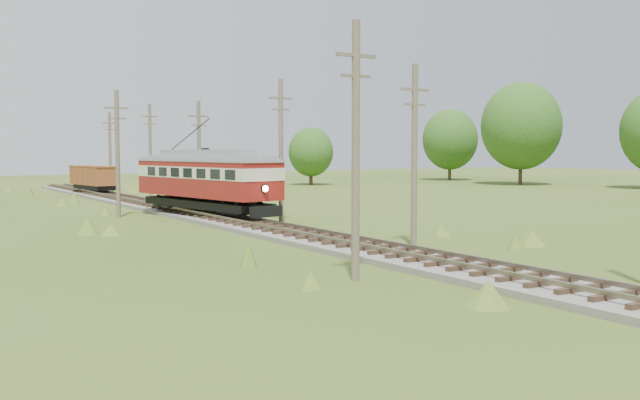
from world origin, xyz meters
TOP-DOWN VIEW (x-y plane):
  - railbed_main at (0.00, 34.00)m, footprint 3.60×96.00m
  - streetcar at (0.00, 35.52)m, footprint 5.15×13.48m
  - gondola at (0.00, 64.37)m, footprint 3.29×7.61m
  - gravel_pile at (4.88, 52.19)m, footprint 3.38×3.59m
  - utility_pole_r_2 at (3.30, 18.00)m, footprint 1.60×0.30m
  - utility_pole_r_3 at (3.20, 31.00)m, footprint 1.60×0.30m
  - utility_pole_r_4 at (3.00, 44.00)m, footprint 1.60×0.30m
  - utility_pole_r_5 at (3.40, 57.00)m, footprint 1.60×0.30m
  - utility_pole_r_6 at (3.20, 70.00)m, footprint 1.60×0.30m
  - utility_pole_l_a at (-4.20, 12.00)m, footprint 1.60×0.30m
  - utility_pole_l_b at (-4.50, 40.00)m, footprint 1.60×0.30m
  - tree_right_4 at (54.00, 58.00)m, footprint 10.50×10.50m
  - tree_right_5 at (56.00, 74.00)m, footprint 8.40×8.40m
  - tree_mid_b at (30.00, 72.00)m, footprint 5.88×5.88m

SIDE VIEW (x-z plane):
  - railbed_main at x=0.00m, z-range -0.09..0.48m
  - gravel_pile at x=4.88m, z-range -0.04..1.19m
  - gondola at x=0.00m, z-range 0.66..3.11m
  - streetcar at x=0.00m, z-range -0.26..5.84m
  - utility_pole_r_4 at x=3.00m, z-range 0.12..8.52m
  - tree_mid_b at x=30.00m, z-range 0.54..8.12m
  - utility_pole_r_2 at x=3.30m, z-range 0.12..8.72m
  - utility_pole_l_b at x=-4.50m, z-range 0.12..8.72m
  - utility_pole_r_6 at x=3.20m, z-range 0.12..8.82m
  - utility_pole_r_5 at x=3.40m, z-range 0.13..9.03m
  - utility_pole_r_3 at x=3.20m, z-range 0.13..9.13m
  - utility_pole_l_a at x=-4.20m, z-range 0.13..9.13m
  - tree_right_5 at x=56.00m, z-range 0.78..11.60m
  - tree_right_4 at x=54.00m, z-range 0.98..14.51m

